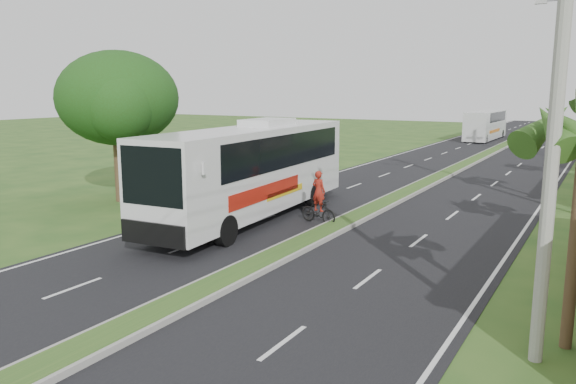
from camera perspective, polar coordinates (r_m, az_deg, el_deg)
The scene contains 10 objects.
ground at distance 15.00m, azimuth -12.34°, elevation -11.89°, with size 180.00×180.00×0.00m, color #274E1C.
road_asphalt at distance 32.09m, azimuth 12.48°, elevation 0.06°, with size 14.00×160.00×0.02m, color black.
median_strip at distance 32.08m, azimuth 12.48°, elevation 0.22°, with size 1.20×160.00×0.18m.
lane_edge_left at distance 34.68m, azimuth 1.89°, elevation 1.04°, with size 0.12×160.00×0.01m, color silver.
lane_edge_right at distance 30.78m, azimuth 24.42°, elevation -1.09°, with size 0.12×160.00×0.01m, color silver.
shade_tree at distance 29.57m, azimuth -17.03°, elevation 8.78°, with size 6.30×6.00×7.54m.
utility_pole_a at distance 12.17m, azimuth 25.76°, elevation 9.60°, with size 1.60×0.28×11.00m.
coach_bus_main at distance 24.43m, azimuth -3.49°, elevation 2.72°, with size 3.69×13.53×4.32m.
coach_bus_far at distance 67.69m, azimuth 19.46°, elevation 6.58°, with size 2.60×11.11×3.22m.
motorcyclist at distance 23.74m, azimuth 3.12°, elevation -1.31°, with size 1.81×0.79×2.28m.
Camera 1 is at (9.53, -10.13, 5.63)m, focal length 35.00 mm.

